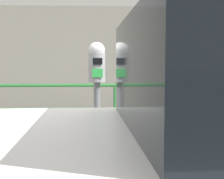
{
  "coord_description": "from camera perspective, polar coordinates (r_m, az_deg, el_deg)",
  "views": [
    {
      "loc": [
        -0.32,
        -2.94,
        1.48
      ],
      "look_at": [
        -0.15,
        0.62,
        1.2
      ],
      "focal_mm": 50.42,
      "sensor_mm": 36.0,
      "label": 1
    }
  ],
  "objects": [
    {
      "name": "backdrop_wall",
      "position": [
        7.36,
        -0.2,
        3.85
      ],
      "size": [
        32.0,
        0.5,
        2.78
      ],
      "primitive_type": "cube",
      "color": "gray",
      "rests_on": "ground"
    },
    {
      "name": "pedestrian_at_meter",
      "position": [
        3.68,
        5.62,
        -2.34
      ],
      "size": [
        0.55,
        0.64,
        1.57
      ],
      "rotation": [
        0.0,
        0.0,
        -2.69
      ],
      "color": "slate",
      "rests_on": "sidewalk_curb"
    },
    {
      "name": "parking_meter",
      "position": [
        3.4,
        -2.77,
        1.72
      ],
      "size": [
        0.18,
        0.2,
        1.57
      ],
      "rotation": [
        0.0,
        0.0,
        3.23
      ],
      "color": "slate",
      "rests_on": "sidewalk_curb"
    },
    {
      "name": "sidewalk_curb",
      "position": [
        4.58,
        1.5,
        -13.26
      ],
      "size": [
        36.0,
        2.81,
        0.15
      ],
      "primitive_type": "cube",
      "color": "#9E9B93",
      "rests_on": "ground"
    },
    {
      "name": "background_railing",
      "position": [
        5.69,
        0.56,
        -1.62
      ],
      "size": [
        24.06,
        0.06,
        0.98
      ],
      "color": "#2D7A38",
      "rests_on": "sidewalk_curb"
    }
  ]
}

